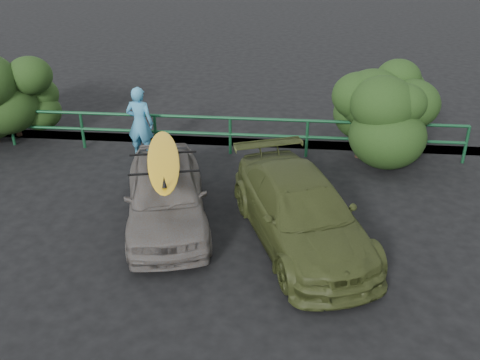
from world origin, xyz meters
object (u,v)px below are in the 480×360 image
object	(u,v)px
sedan	(166,194)
olive_vehicle	(301,212)
man	(140,123)
guardrail	(193,134)
surfboard	(163,160)

from	to	relation	value
sedan	olive_vehicle	size ratio (longest dim) A/B	0.88
man	olive_vehicle	bearing A→B (deg)	144.47
guardrail	sedan	bearing A→B (deg)	-88.48
guardrail	man	size ratio (longest dim) A/B	7.31
surfboard	guardrail	bearing A→B (deg)	77.52
olive_vehicle	man	world-z (taller)	man
olive_vehicle	man	distance (m)	5.40
guardrail	man	distance (m)	1.41
sedan	man	xyz separation A→B (m)	(-1.34, 3.11, 0.28)
guardrail	surfboard	xyz separation A→B (m)	(0.10, -3.59, 0.92)
sedan	guardrail	bearing A→B (deg)	77.52
surfboard	olive_vehicle	bearing A→B (deg)	-22.60
olive_vehicle	surfboard	world-z (taller)	surfboard
guardrail	olive_vehicle	bearing A→B (deg)	-54.76
olive_vehicle	man	size ratio (longest dim) A/B	2.34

